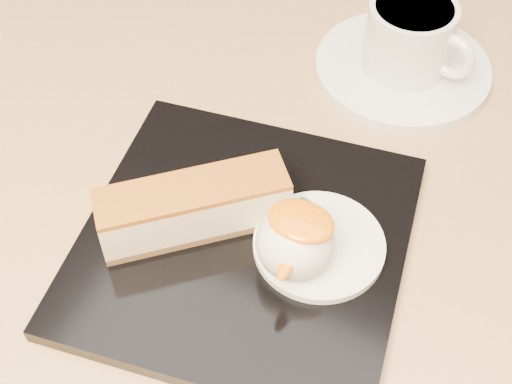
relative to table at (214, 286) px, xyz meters
The scene contains 9 objects.
table is the anchor object (origin of this frame).
dessert_plate 0.18m from the table, 38.92° to the right, with size 0.22×0.22×0.01m, color black.
cheesecake 0.20m from the table, 67.86° to the right, with size 0.12×0.11×0.04m.
cream_smear 0.20m from the table, 15.69° to the right, with size 0.09×0.09×0.01m, color white.
ice_cream_scoop 0.22m from the table, 27.50° to the right, with size 0.05×0.05×0.05m, color white.
mango_sauce 0.24m from the table, 26.08° to the right, with size 0.04×0.03×0.01m, color orange.
mint_sprig 0.19m from the table, ahead, with size 0.03×0.02×0.00m.
saucer 0.26m from the table, 61.60° to the left, with size 0.15×0.15×0.01m, color white.
coffee_cup 0.28m from the table, 61.10° to the left, with size 0.10×0.07×0.06m.
Camera 1 is at (0.19, -0.30, 1.13)m, focal length 50.00 mm.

